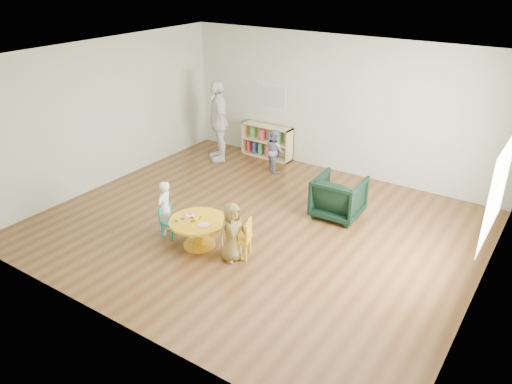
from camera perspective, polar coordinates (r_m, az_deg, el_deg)
room at (r=7.72m, az=0.09°, el=8.36°), size 7.10×7.00×2.80m
activity_table at (r=7.84m, az=-6.59°, el=-4.12°), size 0.91×0.91×0.50m
kid_chair_left at (r=8.21m, az=-9.90°, el=-3.19°), size 0.27×0.27×0.51m
kid_chair_right at (r=7.51m, az=-1.60°, el=-5.21°), size 0.43×0.43×0.62m
bookshelf at (r=11.31m, az=1.29°, el=5.82°), size 1.20×0.30×0.75m
alphabet_poster at (r=11.12m, az=1.75°, el=10.77°), size 0.74×0.01×0.54m
armchair at (r=8.76m, az=9.42°, el=-0.56°), size 0.82×0.84×0.74m
child_left at (r=8.19m, az=-10.41°, el=-1.84°), size 0.28×0.37×0.93m
child_right at (r=7.38m, az=-2.75°, el=-4.62°), size 0.44×0.53×0.93m
toddler at (r=10.50m, az=2.17°, el=4.75°), size 0.56×0.53×0.91m
adult_caretaker at (r=11.02m, az=-4.33°, el=8.12°), size 1.07×1.03×1.79m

